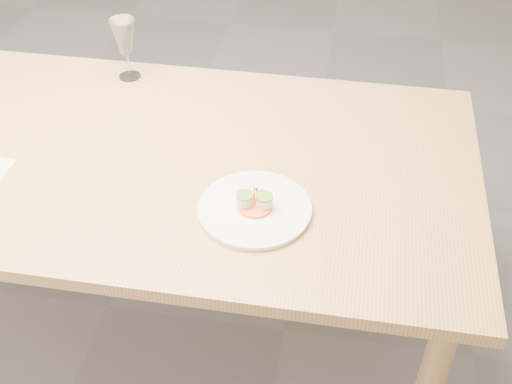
# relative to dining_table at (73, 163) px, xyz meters

# --- Properties ---
(ground) EXTENTS (7.00, 7.00, 0.00)m
(ground) POSITION_rel_dining_table_xyz_m (0.00, 0.00, -0.68)
(ground) COLOR slate
(ground) RESTS_ON ground
(dining_table) EXTENTS (2.40, 1.00, 0.75)m
(dining_table) POSITION_rel_dining_table_xyz_m (0.00, 0.00, 0.00)
(dining_table) COLOR tan
(dining_table) RESTS_ON ground
(dinner_plate) EXTENTS (0.30, 0.30, 0.08)m
(dinner_plate) POSITION_rel_dining_table_xyz_m (0.59, -0.19, 0.08)
(dinner_plate) COLOR white
(dinner_plate) RESTS_ON dining_table
(wine_glass_2) EXTENTS (0.08, 0.08, 0.21)m
(wine_glass_2) POSITION_rel_dining_table_xyz_m (0.06, 0.40, 0.21)
(wine_glass_2) COLOR white
(wine_glass_2) RESTS_ON dining_table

